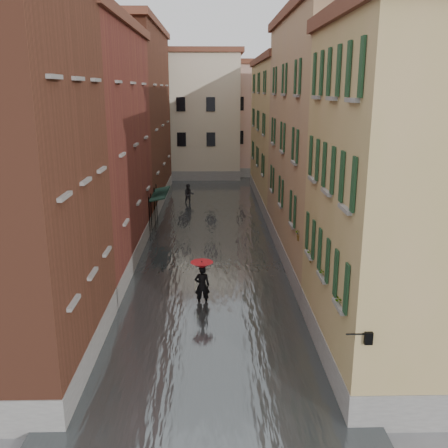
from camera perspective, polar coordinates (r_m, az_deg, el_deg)
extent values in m
plane|color=#5E5F61|center=(20.40, -1.72, -12.49)|extent=(120.00, 120.00, 0.00)
cube|color=#494F51|center=(32.45, -1.57, -1.62)|extent=(10.00, 60.00, 0.20)
cube|color=brown|center=(28.20, -16.22, 8.02)|extent=(6.00, 14.00, 12.50)
cube|color=brown|center=(42.75, -11.19, 11.57)|extent=(6.00, 16.00, 14.00)
cube|color=#A39054|center=(17.84, 21.18, 2.11)|extent=(6.00, 8.00, 11.50)
cube|color=#9A7A5D|center=(28.07, 12.91, 8.72)|extent=(6.00, 14.00, 13.00)
cube|color=#A39054|center=(42.78, 8.00, 10.03)|extent=(6.00, 16.00, 11.50)
cube|color=beige|center=(56.24, -4.63, 12.09)|extent=(12.00, 9.00, 13.00)
cube|color=tan|center=(58.46, 4.52, 11.71)|extent=(10.00, 9.00, 12.00)
cube|color=#163126|center=(33.90, -7.44, 3.26)|extent=(1.09, 3.05, 0.31)
cylinder|color=black|center=(32.74, -8.51, 0.73)|extent=(0.06, 0.06, 2.80)
cylinder|color=black|center=(35.68, -7.92, 1.95)|extent=(0.06, 0.06, 2.80)
cube|color=#163126|center=(34.99, -7.25, 3.64)|extent=(1.09, 3.32, 0.31)
cylinder|color=black|center=(33.69, -8.31, 1.15)|extent=(0.06, 0.06, 2.80)
cylinder|color=black|center=(36.90, -7.70, 2.39)|extent=(0.06, 0.06, 2.80)
cylinder|color=black|center=(14.18, 14.98, -12.07)|extent=(0.60, 0.05, 0.05)
cube|color=black|center=(14.31, 16.13, -12.34)|extent=(0.22, 0.22, 0.35)
cube|color=beige|center=(14.31, 16.13, -12.34)|extent=(0.14, 0.14, 0.24)
cube|color=brown|center=(15.67, 13.51, -9.06)|extent=(0.22, 0.85, 0.18)
imported|color=#265926|center=(15.50, 13.61, -7.64)|extent=(0.59, 0.51, 0.66)
cube|color=brown|center=(17.79, 11.61, -5.95)|extent=(0.22, 0.85, 0.18)
imported|color=#265926|center=(17.65, 11.68, -4.68)|extent=(0.59, 0.51, 0.66)
cube|color=brown|center=(19.81, 10.24, -3.68)|extent=(0.22, 0.85, 0.18)
imported|color=#265926|center=(19.68, 10.30, -2.53)|extent=(0.59, 0.51, 0.66)
cube|color=brown|center=(22.49, 8.83, -1.33)|extent=(0.22, 0.85, 0.18)
imported|color=#265926|center=(22.37, 8.87, -0.30)|extent=(0.59, 0.51, 0.66)
imported|color=black|center=(22.57, -2.52, -7.05)|extent=(0.74, 0.53, 1.88)
cube|color=beige|center=(22.62, -3.23, -6.98)|extent=(0.08, 0.30, 0.38)
cylinder|color=black|center=(22.42, -2.53, -6.08)|extent=(0.02, 0.02, 1.00)
cone|color=red|center=(22.22, -2.55, -4.71)|extent=(1.05, 1.05, 0.28)
imported|color=black|center=(42.07, -4.05, 3.36)|extent=(0.94, 0.77, 1.78)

